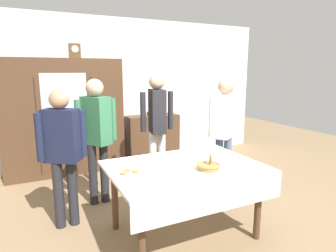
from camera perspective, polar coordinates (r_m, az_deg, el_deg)
The scene contains 18 objects.
ground_plane at distance 3.50m, azimuth 1.51°, elevation -18.96°, with size 12.00×12.00×0.00m, color #846B4C.
back_wall at distance 5.54m, azimuth -11.19°, elevation 6.68°, with size 6.40×0.10×2.70m, color silver.
dining_table at distance 3.02m, azimuth 3.64°, elevation -9.88°, with size 1.57×1.12×0.77m.
wall_cabinet at distance 5.13m, azimuth -19.93°, elevation 1.64°, with size 1.93×0.46×1.94m.
mantel_clock at distance 5.11m, azimuth -18.10°, elevation 14.02°, with size 0.18×0.11×0.24m.
bookshelf_low at distance 5.68m, azimuth -3.05°, elevation -2.29°, with size 1.03×0.35×0.89m.
book_stack at distance 5.58m, azimuth -3.10°, elevation 2.48°, with size 0.17×0.23×0.07m.
tea_cup_near_left at distance 2.86m, azimuth -0.23°, elevation -8.30°, with size 0.13×0.13×0.06m.
tea_cup_mid_right at distance 2.45m, azimuth -2.34°, elevation -11.77°, with size 0.13×0.13×0.06m.
tea_cup_back_edge at distance 2.64m, azimuth 3.80°, elevation -10.01°, with size 0.13×0.13×0.06m.
bread_basket at distance 2.91m, azimuth 8.03°, elevation -7.95°, with size 0.24×0.24×0.16m.
pastry_plate at distance 2.79m, azimuth -7.69°, elevation -9.28°, with size 0.28×0.28×0.05m.
spoon_far_right at distance 3.21m, azimuth 14.18°, elevation -6.98°, with size 0.12×0.02×0.01m.
spoon_near_right at distance 3.02m, azimuth -5.57°, elevation -7.85°, with size 0.12×0.02×0.01m.
person_behind_table_left at distance 3.78m, azimuth -14.03°, elevation -0.69°, with size 0.52×0.41×1.65m.
person_behind_table_right at distance 3.33m, azimuth -20.29°, elevation -3.78°, with size 0.52×0.36×1.56m.
person_beside_shelf at distance 4.22m, azimuth -2.18°, elevation 1.40°, with size 0.52×0.39×1.71m.
person_by_cabinet at distance 4.12m, azimuth 11.18°, elevation 0.35°, with size 0.52×0.37×1.64m.
Camera 1 is at (-1.40, -2.69, 1.75)m, focal length 30.61 mm.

